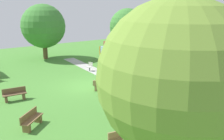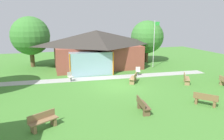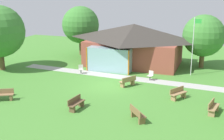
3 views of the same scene
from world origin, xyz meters
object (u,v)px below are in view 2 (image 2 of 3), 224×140
Objects in this scene: bench_front_right at (206,100)px; tree_behind_pavilion_right at (147,37)px; bench_front_left at (43,121)px; patio_chair_west at (70,77)px; patio_chair_lawn_spare at (138,71)px; tree_behind_pavilion_left at (30,36)px; flagpole at (154,42)px; pavilion at (96,48)px; bench_mid_right at (186,79)px; bench_front_center at (143,106)px; bench_rear_near_path at (134,78)px.

bench_front_right is 0.26× the size of tree_behind_pavilion_right.
patio_chair_west reaches higher than bench_front_left.
patio_chair_lawn_spare is 13.17m from tree_behind_pavilion_left.
pavilion is at bearing 161.53° from flagpole.
pavilion is at bearing -141.91° from bench_front_left.
flagpole reaches higher than patio_chair_west.
pavilion reaches higher than patio_chair_west.
flagpole is at bearing 128.49° from bench_front_right.
tree_behind_pavilion_right is (1.01, 9.96, 2.88)m from bench_mid_right.
bench_front_right is 0.95× the size of bench_mid_right.
bench_front_left is at bearing 46.77° from patio_chair_west.
tree_behind_pavilion_right is at bearing -176.97° from patio_chair_west.
patio_chair_lawn_spare is at bearing -58.51° from pavilion.
tree_behind_pavilion_left reaches higher than bench_front_center.
patio_chair_lawn_spare is (1.40, 2.21, 0.01)m from bench_rear_near_path.
patio_chair_lawn_spare is (-1.07, 8.35, 0.01)m from bench_front_right.
bench_front_right is at bearing 152.08° from bench_front_left.
bench_rear_near_path is at bearing 75.21° from patio_chair_lawn_spare.
flagpole is 14.35m from tree_behind_pavilion_left.
tree_behind_pavilion_right is at bearing -104.85° from patio_chair_lawn_spare.
patio_chair_west reaches higher than bench_front_center.
bench_front_right is 0.24× the size of tree_behind_pavilion_left.
bench_front_left is (-12.23, -11.33, -2.59)m from flagpole.
patio_chair_lawn_spare reaches higher than bench_front_center.
pavilion is 7.00× the size of bench_rear_near_path.
bench_mid_right is 4.60m from bench_rear_near_path.
tree_behind_pavilion_right reaches higher than bench_mid_right.
tree_behind_pavilion_left is at bearing -92.47° from patio_chair_west.
bench_front_right and bench_mid_right have the same top height.
patio_chair_lawn_spare is at bearing -35.91° from tree_behind_pavilion_left.
bench_mid_right is 0.98× the size of bench_front_center.
bench_rear_near_path is (1.69, -7.25, -1.84)m from pavilion.
patio_chair_west is at bearing -162.78° from flagpole.
bench_rear_near_path is 1.75× the size of patio_chair_lawn_spare.
pavilion is 14.79m from bench_front_left.
pavilion is 6.98× the size of bench_mid_right.
bench_mid_right is 1.00× the size of bench_rear_near_path.
bench_mid_right is at bearing 117.37° from bench_front_right.
bench_front_right is 0.95× the size of bench_rear_near_path.
bench_front_right is at bearing -125.73° from bench_rear_near_path.
patio_chair_west reaches higher than bench_mid_right.
bench_front_center is at bearing 85.58° from patio_chair_lawn_spare.
bench_rear_near_path is at bearing 131.13° from patio_chair_west.
patio_chair_west is 1.00× the size of patio_chair_lawn_spare.
patio_chair_lawn_spare is at bearing -0.05° from bench_rear_near_path.
pavilion reaches higher than patio_chair_lawn_spare.
tree_behind_pavilion_left is (-13.59, 4.56, 0.66)m from flagpole.
bench_mid_right is 17.69m from tree_behind_pavilion_left.
flagpole is 10.74m from patio_chair_west.
bench_front_right is 19.79m from tree_behind_pavilion_left.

